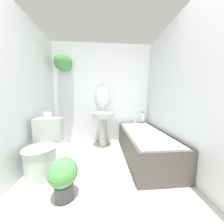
# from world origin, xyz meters

# --- Properties ---
(wall_back) EXTENTS (2.44, 0.39, 2.40)m
(wall_back) POSITION_xyz_m (-0.13, 2.39, 1.31)
(wall_back) COLOR silver
(wall_back) RESTS_ON ground_plane
(wall_left) EXTENTS (0.06, 2.50, 2.40)m
(wall_left) POSITION_xyz_m (-1.19, 1.19, 1.20)
(wall_left) COLOR silver
(wall_left) RESTS_ON ground_plane
(wall_right) EXTENTS (0.06, 2.50, 2.40)m
(wall_right) POSITION_xyz_m (1.19, 1.19, 1.20)
(wall_right) COLOR silver
(wall_right) RESTS_ON ground_plane
(toilet) EXTENTS (0.43, 0.60, 0.80)m
(toilet) POSITION_xyz_m (-0.89, 1.21, 0.33)
(toilet) COLOR #B2BCB2
(toilet) RESTS_ON ground_plane
(pedestal_sink) EXTENTS (0.46, 0.46, 0.89)m
(pedestal_sink) POSITION_xyz_m (-0.01, 2.11, 0.56)
(pedestal_sink) COLOR #B2BCB2
(pedestal_sink) RESTS_ON ground_plane
(bathtub) EXTENTS (0.73, 1.56, 0.56)m
(bathtub) POSITION_xyz_m (0.78, 1.55, 0.26)
(bathtub) COLOR #4C4742
(bathtub) RESTS_ON ground_plane
(shampoo_bottle) EXTENTS (0.07, 0.07, 0.22)m
(shampoo_bottle) POSITION_xyz_m (0.97, 2.23, 0.66)
(shampoo_bottle) COLOR white
(shampoo_bottle) RESTS_ON bathtub
(potted_plant) EXTENTS (0.32, 0.32, 0.47)m
(potted_plant) POSITION_xyz_m (-0.45, 0.75, 0.27)
(potted_plant) COLOR #47474C
(potted_plant) RESTS_ON ground_plane
(toilet_paper_roll) EXTENTS (0.11, 0.11, 0.10)m
(toilet_paper_roll) POSITION_xyz_m (-0.89, 1.42, 0.85)
(toilet_paper_roll) COLOR white
(toilet_paper_roll) RESTS_ON toilet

